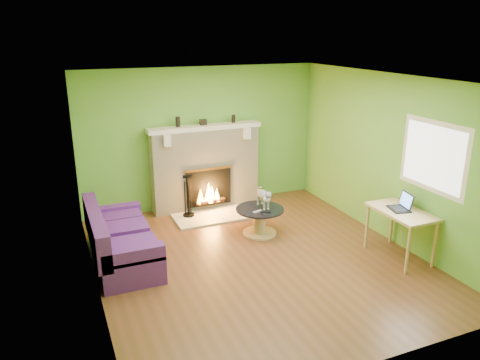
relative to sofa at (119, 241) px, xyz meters
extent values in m
plane|color=#5A3419|center=(1.86, -0.72, -0.31)|extent=(5.00, 5.00, 0.00)
plane|color=white|center=(1.86, -0.72, 2.29)|extent=(5.00, 5.00, 0.00)
plane|color=#599A32|center=(1.86, 1.78, 0.99)|extent=(5.00, 0.00, 5.00)
plane|color=#599A32|center=(1.86, -3.22, 0.99)|extent=(5.00, 0.00, 5.00)
plane|color=#599A32|center=(-0.39, -0.72, 0.99)|extent=(0.00, 5.00, 5.00)
plane|color=#599A32|center=(4.11, -0.72, 0.99)|extent=(0.00, 5.00, 5.00)
plane|color=silver|center=(4.10, -1.62, 1.24)|extent=(0.00, 1.20, 1.20)
plane|color=white|center=(4.09, -1.62, 1.24)|extent=(0.00, 1.06, 1.06)
cube|color=beige|center=(1.86, 1.61, 0.44)|extent=(2.00, 0.35, 1.50)
cube|color=black|center=(1.86, 1.42, 0.13)|extent=(0.85, 0.03, 0.68)
cube|color=gold|center=(1.86, 1.41, 0.49)|extent=(0.91, 0.02, 0.04)
cylinder|color=black|center=(1.86, 1.38, -0.15)|extent=(0.55, 0.07, 0.07)
cube|color=beige|center=(1.86, 1.58, 1.23)|extent=(2.10, 0.28, 0.08)
cube|color=beige|center=(1.11, 1.39, 1.09)|extent=(0.12, 0.10, 0.20)
cube|color=beige|center=(2.61, 1.39, 1.09)|extent=(0.12, 0.10, 0.20)
cube|color=beige|center=(1.86, 1.08, -0.30)|extent=(1.50, 0.75, 0.03)
cube|color=beige|center=(1.86, 1.58, 1.23)|extent=(2.10, 0.28, 0.08)
cube|color=#4D1B6A|center=(0.06, -0.01, -0.11)|extent=(0.82, 1.81, 0.41)
cube|color=#4D1B6A|center=(-0.30, -0.01, 0.24)|extent=(0.19, 1.81, 0.51)
cube|color=#4D1B6A|center=(0.06, -0.82, 0.15)|extent=(0.82, 0.19, 0.20)
cube|color=#4D1B6A|center=(0.06, 0.80, 0.15)|extent=(0.82, 0.19, 0.20)
cube|color=#4D1B6A|center=(0.11, -0.52, 0.15)|extent=(0.65, 0.48, 0.11)
cube|color=#4D1B6A|center=(0.11, 0.09, 0.15)|extent=(0.65, 0.48, 0.11)
cube|color=#4D1B6A|center=(0.11, 0.60, 0.15)|extent=(0.65, 0.48, 0.11)
cylinder|color=tan|center=(2.27, 0.09, -0.30)|extent=(0.55, 0.55, 0.03)
cylinder|color=tan|center=(2.27, 0.09, -0.09)|extent=(0.20, 0.20, 0.38)
cylinder|color=black|center=(2.27, 0.09, 0.12)|extent=(0.79, 0.79, 0.02)
cube|color=tan|center=(3.81, -1.45, 0.40)|extent=(0.58, 0.99, 0.04)
cylinder|color=tan|center=(3.57, -1.90, 0.03)|extent=(0.04, 0.04, 0.70)
cylinder|color=tan|center=(4.05, -1.90, 0.03)|extent=(0.04, 0.04, 0.70)
cylinder|color=tan|center=(3.57, -1.00, 0.03)|extent=(0.04, 0.04, 0.70)
cylinder|color=tan|center=(4.05, -1.00, 0.03)|extent=(0.04, 0.04, 0.70)
cube|color=gray|center=(2.17, -0.03, 0.14)|extent=(0.18, 0.09, 0.02)
cube|color=black|center=(2.29, -0.09, 0.14)|extent=(0.16, 0.12, 0.02)
cylinder|color=black|center=(1.38, 1.61, 1.36)|extent=(0.08, 0.08, 0.18)
cylinder|color=black|center=(2.43, 1.61, 1.34)|extent=(0.07, 0.07, 0.14)
cube|color=black|center=(1.84, 1.61, 1.32)|extent=(0.12, 0.08, 0.10)
camera|label=1|loc=(-0.77, -6.32, 2.90)|focal=35.00mm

